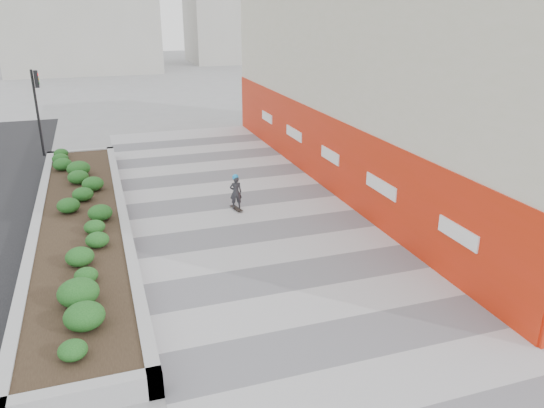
{
  "coord_description": "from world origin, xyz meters",
  "views": [
    {
      "loc": [
        -4.66,
        -10.41,
        7.07
      ],
      "look_at": [
        0.38,
        4.59,
        1.1
      ],
      "focal_mm": 35.0,
      "sensor_mm": 36.0,
      "label": 1
    }
  ],
  "objects": [
    {
      "name": "planter",
      "position": [
        -5.5,
        7.0,
        0.42
      ],
      "size": [
        3.0,
        18.0,
        0.9
      ],
      "color": "#9E9EA0",
      "rests_on": "ground"
    },
    {
      "name": "skateboarder",
      "position": [
        -0.13,
        7.19,
        0.7
      ],
      "size": [
        0.47,
        0.75,
        1.37
      ],
      "rotation": [
        0.0,
        0.0,
        0.2
      ],
      "color": "beige",
      "rests_on": "ground"
    },
    {
      "name": "manhole_cover",
      "position": [
        0.5,
        3.0,
        0.0
      ],
      "size": [
        0.44,
        0.44,
        0.01
      ],
      "primitive_type": "cylinder",
      "color": "#595654",
      "rests_on": "ground"
    },
    {
      "name": "walkway",
      "position": [
        0.0,
        3.0,
        0.01
      ],
      "size": [
        8.0,
        36.0,
        0.01
      ],
      "primitive_type": "cube",
      "color": "#A8A8AD",
      "rests_on": "ground"
    },
    {
      "name": "traffic_signal_near",
      "position": [
        -7.23,
        17.5,
        2.76
      ],
      "size": [
        0.33,
        0.28,
        4.2
      ],
      "color": "black",
      "rests_on": "ground"
    },
    {
      "name": "building",
      "position": [
        6.98,
        8.98,
        3.98
      ],
      "size": [
        6.04,
        24.08,
        8.0
      ],
      "color": "beige",
      "rests_on": "ground"
    },
    {
      "name": "ground",
      "position": [
        0.0,
        0.0,
        0.0
      ],
      "size": [
        160.0,
        160.0,
        0.0
      ],
      "primitive_type": "plane",
      "color": "gray",
      "rests_on": "ground"
    }
  ]
}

